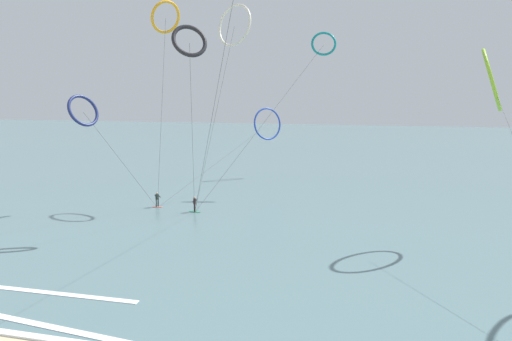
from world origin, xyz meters
TOP-DOWN VIEW (x-y plane):
  - sea_water at (0.00, 107.88)m, footprint 400.00×200.00m
  - surfer_emerald at (-10.57, 35.32)m, footprint 1.40×0.72m
  - surfer_coral at (-15.55, 36.32)m, footprint 1.40×0.66m
  - kite_teal at (0.49, 51.80)m, footprint 12.82×17.53m
  - kite_amber at (-15.40, 39.30)m, footprint 3.22×4.97m
  - kite_ivory at (-8.23, 42.09)m, footprint 4.99×8.35m
  - kite_charcoal at (-8.23, 29.64)m, footprint 4.18×7.46m
  - kite_cobalt at (-9.17, 60.16)m, footprint 8.36×26.11m
  - kite_lime at (17.34, 32.87)m, footprint 2.98×26.99m
  - kite_navy at (-17.99, 27.23)m, footprint 3.68×10.86m
  - wave_crest_mid at (-10.59, 9.11)m, footprint 17.60×1.77m
  - wave_crest_far at (-11.01, 12.66)m, footprint 13.02×1.12m

SIDE VIEW (x-z plane):
  - sea_water at x=0.00m, z-range 0.00..0.08m
  - wave_crest_mid at x=-10.59m, z-range 0.00..0.12m
  - wave_crest_far at x=-11.01m, z-range 0.00..0.12m
  - surfer_emerald at x=-10.57m, z-range -0.03..1.67m
  - surfer_coral at x=-15.55m, z-range -0.03..1.67m
  - kite_cobalt at x=-9.17m, z-range 2.88..13.66m
  - kite_navy at x=-17.99m, z-range 4.77..17.39m
  - kite_lime at x=17.34m, z-range 5.54..21.89m
  - kite_charcoal at x=-8.23m, z-range 7.86..26.75m
  - kite_teal at x=0.49m, z-range 8.71..29.41m
  - kite_ivory at x=-8.23m, z-range 8.96..31.80m
  - kite_amber at x=-15.40m, z-range 9.67..32.66m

